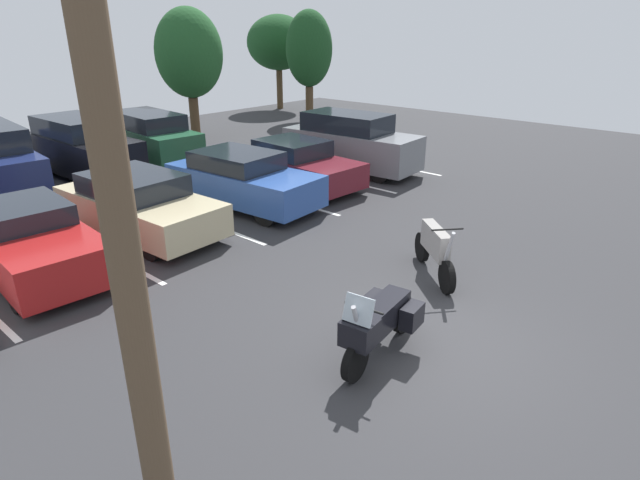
{
  "coord_description": "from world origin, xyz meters",
  "views": [
    {
      "loc": [
        -6.49,
        -3.43,
        4.77
      ],
      "look_at": [
        0.78,
        3.04,
        0.77
      ],
      "focal_mm": 29.39,
      "sensor_mm": 36.0,
      "label": 1
    }
  ],
  "objects_px": {
    "car_champagne": "(138,204)",
    "utility_pole": "(105,135)",
    "motorcycle_touring": "(379,321)",
    "car_far_black": "(83,148)",
    "car_grey": "(350,143)",
    "car_blue": "(243,180)",
    "car_red": "(30,241)",
    "car_maroon": "(297,165)",
    "car_far_green": "(150,137)",
    "motorcycle_second": "(435,249)"
  },
  "relations": [
    {
      "from": "car_maroon",
      "to": "utility_pole",
      "type": "bearing_deg",
      "value": -142.7
    },
    {
      "from": "car_champagne",
      "to": "car_red",
      "type": "bearing_deg",
      "value": -171.87
    },
    {
      "from": "motorcycle_touring",
      "to": "utility_pole",
      "type": "relative_size",
      "value": 0.28
    },
    {
      "from": "car_red",
      "to": "car_grey",
      "type": "distance_m",
      "value": 10.83
    },
    {
      "from": "car_champagne",
      "to": "car_far_black",
      "type": "height_order",
      "value": "car_far_black"
    },
    {
      "from": "motorcycle_touring",
      "to": "car_far_black",
      "type": "xyz_separation_m",
      "value": [
        1.96,
        13.58,
        0.36
      ]
    },
    {
      "from": "motorcycle_touring",
      "to": "car_grey",
      "type": "distance_m",
      "value": 11.29
    },
    {
      "from": "car_blue",
      "to": "car_maroon",
      "type": "relative_size",
      "value": 1.07
    },
    {
      "from": "car_maroon",
      "to": "car_far_black",
      "type": "relative_size",
      "value": 0.95
    },
    {
      "from": "car_champagne",
      "to": "car_far_green",
      "type": "bearing_deg",
      "value": 56.17
    },
    {
      "from": "car_far_green",
      "to": "utility_pole",
      "type": "height_order",
      "value": "utility_pole"
    },
    {
      "from": "car_grey",
      "to": "car_far_black",
      "type": "xyz_separation_m",
      "value": [
        -6.57,
        6.19,
        0.0
      ]
    },
    {
      "from": "motorcycle_touring",
      "to": "car_champagne",
      "type": "bearing_deg",
      "value": 87.11
    },
    {
      "from": "car_blue",
      "to": "car_far_green",
      "type": "xyz_separation_m",
      "value": [
        1.26,
        6.74,
        0.14
      ]
    },
    {
      "from": "car_maroon",
      "to": "car_blue",
      "type": "bearing_deg",
      "value": -175.29
    },
    {
      "from": "motorcycle_second",
      "to": "car_red",
      "type": "bearing_deg",
      "value": 130.37
    },
    {
      "from": "car_far_black",
      "to": "car_far_green",
      "type": "height_order",
      "value": "car_far_black"
    },
    {
      "from": "motorcycle_touring",
      "to": "car_far_green",
      "type": "bearing_deg",
      "value": 71.37
    },
    {
      "from": "car_far_green",
      "to": "car_grey",
      "type": "bearing_deg",
      "value": -59.49
    },
    {
      "from": "motorcycle_second",
      "to": "car_grey",
      "type": "relative_size",
      "value": 0.34
    },
    {
      "from": "car_grey",
      "to": "utility_pole",
      "type": "bearing_deg",
      "value": -149.19
    },
    {
      "from": "car_grey",
      "to": "motorcycle_second",
      "type": "bearing_deg",
      "value": -129.83
    },
    {
      "from": "utility_pole",
      "to": "car_maroon",
      "type": "bearing_deg",
      "value": 37.3
    },
    {
      "from": "motorcycle_second",
      "to": "car_champagne",
      "type": "relative_size",
      "value": 0.36
    },
    {
      "from": "car_champagne",
      "to": "utility_pole",
      "type": "xyz_separation_m",
      "value": [
        -4.19,
        -7.45,
        3.27
      ]
    },
    {
      "from": "car_grey",
      "to": "utility_pole",
      "type": "relative_size",
      "value": 0.64
    },
    {
      "from": "car_champagne",
      "to": "car_maroon",
      "type": "bearing_deg",
      "value": -1.21
    },
    {
      "from": "car_blue",
      "to": "car_grey",
      "type": "bearing_deg",
      "value": 2.5
    },
    {
      "from": "car_grey",
      "to": "car_far_black",
      "type": "bearing_deg",
      "value": 136.71
    },
    {
      "from": "car_blue",
      "to": "car_grey",
      "type": "distance_m",
      "value": 5.11
    },
    {
      "from": "car_far_black",
      "to": "utility_pole",
      "type": "distance_m",
      "value": 15.03
    },
    {
      "from": "car_blue",
      "to": "utility_pole",
      "type": "height_order",
      "value": "utility_pole"
    },
    {
      "from": "car_far_black",
      "to": "car_champagne",
      "type": "bearing_deg",
      "value": -104.56
    },
    {
      "from": "car_blue",
      "to": "car_far_black",
      "type": "relative_size",
      "value": 1.01
    },
    {
      "from": "motorcycle_second",
      "to": "car_far_green",
      "type": "height_order",
      "value": "car_far_green"
    },
    {
      "from": "car_red",
      "to": "utility_pole",
      "type": "distance_m",
      "value": 7.95
    },
    {
      "from": "car_red",
      "to": "car_champagne",
      "type": "bearing_deg",
      "value": 8.13
    },
    {
      "from": "motorcycle_second",
      "to": "car_far_black",
      "type": "distance_m",
      "value": 12.81
    },
    {
      "from": "car_grey",
      "to": "utility_pole",
      "type": "height_order",
      "value": "utility_pole"
    },
    {
      "from": "car_red",
      "to": "car_champagne",
      "type": "distance_m",
      "value": 2.7
    },
    {
      "from": "car_maroon",
      "to": "car_far_green",
      "type": "bearing_deg",
      "value": 99.75
    },
    {
      "from": "car_blue",
      "to": "car_far_green",
      "type": "height_order",
      "value": "car_far_green"
    },
    {
      "from": "utility_pole",
      "to": "car_red",
      "type": "bearing_deg",
      "value": 77.88
    },
    {
      "from": "utility_pole",
      "to": "car_blue",
      "type": "bearing_deg",
      "value": 44.59
    },
    {
      "from": "motorcycle_touring",
      "to": "car_grey",
      "type": "bearing_deg",
      "value": 40.89
    },
    {
      "from": "car_red",
      "to": "utility_pole",
      "type": "xyz_separation_m",
      "value": [
        -1.52,
        -7.07,
        3.3
      ]
    },
    {
      "from": "car_maroon",
      "to": "utility_pole",
      "type": "relative_size",
      "value": 0.56
    },
    {
      "from": "motorcycle_touring",
      "to": "utility_pole",
      "type": "distance_m",
      "value": 5.09
    },
    {
      "from": "motorcycle_touring",
      "to": "car_far_black",
      "type": "height_order",
      "value": "car_far_black"
    },
    {
      "from": "car_far_black",
      "to": "car_red",
      "type": "bearing_deg",
      "value": -123.29
    }
  ]
}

